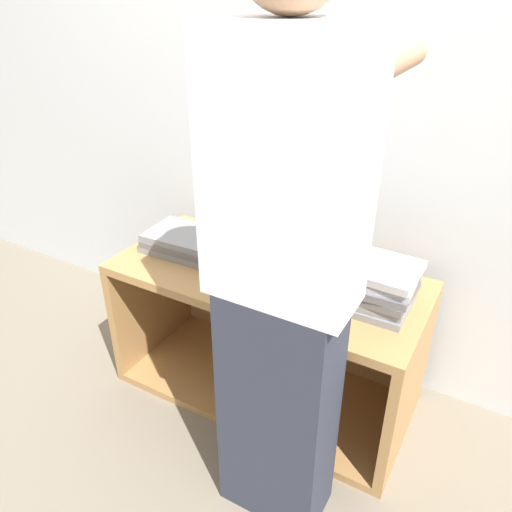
# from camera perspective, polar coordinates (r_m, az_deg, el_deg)

# --- Properties ---
(ground_plane) EXTENTS (12.00, 12.00, 0.00)m
(ground_plane) POSITION_cam_1_polar(r_m,az_deg,el_deg) (2.15, -2.72, -19.37)
(ground_plane) COLOR #756B5B
(wall_back) EXTENTS (8.00, 0.05, 2.40)m
(wall_back) POSITION_cam_1_polar(r_m,az_deg,el_deg) (2.05, 6.78, 17.53)
(wall_back) COLOR silver
(wall_back) RESTS_ON ground_plane
(cart) EXTENTS (1.23, 0.56, 0.60)m
(cart) POSITION_cam_1_polar(r_m,az_deg,el_deg) (2.16, 1.93, -8.12)
(cart) COLOR #A87A47
(cart) RESTS_ON ground_plane
(laptop_open) EXTENTS (0.35, 0.30, 0.23)m
(laptop_open) POSITION_cam_1_polar(r_m,az_deg,el_deg) (1.95, 1.93, -0.17)
(laptop_open) COLOR gray
(laptop_open) RESTS_ON cart
(laptop_stack_left) EXTENTS (0.36, 0.24, 0.08)m
(laptop_stack_left) POSITION_cam_1_polar(r_m,az_deg,el_deg) (2.10, -7.72, 1.55)
(laptop_stack_left) COLOR gray
(laptop_stack_left) RESTS_ON cart
(laptop_stack_right) EXTENTS (0.37, 0.24, 0.16)m
(laptop_stack_right) POSITION_cam_1_polar(r_m,az_deg,el_deg) (1.78, 12.08, -2.87)
(laptop_stack_right) COLOR gray
(laptop_stack_right) RESTS_ON cart
(person) EXTENTS (0.40, 0.54, 1.77)m
(person) POSITION_cam_1_polar(r_m,az_deg,el_deg) (1.34, 3.16, -2.78)
(person) COLOR #2D3342
(person) RESTS_ON ground_plane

